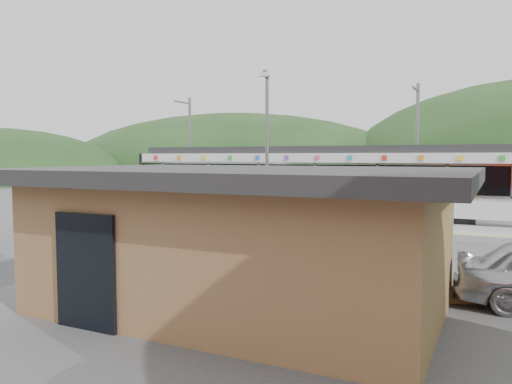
% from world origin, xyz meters
% --- Properties ---
extents(ground, '(120.00, 120.00, 0.00)m').
position_xyz_m(ground, '(0.00, 0.00, 0.00)').
color(ground, '#4C4C4F').
rests_on(ground, ground).
extents(hills, '(146.00, 149.00, 26.00)m').
position_xyz_m(hills, '(6.19, 5.29, 0.00)').
color(hills, '#1E3D19').
rests_on(hills, ground).
extents(platform, '(26.00, 3.20, 0.30)m').
position_xyz_m(platform, '(0.00, 3.30, 0.15)').
color(platform, '#9E9E99').
rests_on(platform, ground).
extents(yellow_line, '(26.00, 0.10, 0.01)m').
position_xyz_m(yellow_line, '(0.00, 2.00, 0.30)').
color(yellow_line, yellow).
rests_on(yellow_line, platform).
extents(train, '(20.44, 3.01, 3.74)m').
position_xyz_m(train, '(2.40, 6.00, 2.06)').
color(train, black).
rests_on(train, ground).
extents(catenary_mast_west, '(0.18, 1.80, 7.00)m').
position_xyz_m(catenary_mast_west, '(-7.00, 8.56, 3.65)').
color(catenary_mast_west, slate).
rests_on(catenary_mast_west, ground).
extents(catenary_mast_east, '(0.18, 1.80, 7.00)m').
position_xyz_m(catenary_mast_east, '(7.00, 8.56, 3.65)').
color(catenary_mast_east, slate).
rests_on(catenary_mast_east, ground).
extents(station_shelter, '(9.20, 6.20, 3.00)m').
position_xyz_m(station_shelter, '(6.00, -9.01, 1.55)').
color(station_shelter, olive).
rests_on(station_shelter, ground).
extents(pallet_stack, '(1.67, 1.55, 0.33)m').
position_xyz_m(pallet_stack, '(9.90, -6.26, 0.17)').
color(pallet_stack, '#937047').
rests_on(pallet_stack, ground).
extents(lamp_post, '(0.46, 1.11, 6.03)m').
position_xyz_m(lamp_post, '(3.78, -3.12, 3.60)').
color(lamp_post, slate).
rests_on(lamp_post, ground).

